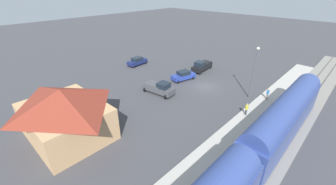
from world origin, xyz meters
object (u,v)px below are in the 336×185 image
Objects in this scene: pickup_black at (202,66)px; light_pole_near_platform at (254,67)px; pedestrian_on_platform at (247,108)px; sedan_blue at (183,75)px; pedestrian_waiting_far at (268,93)px; station_building at (65,113)px; sedan_navy at (137,61)px; pickup_charcoal at (159,88)px.

light_pole_near_platform reaches higher than pickup_black.
pedestrian_on_platform is 17.49m from pickup_black.
sedan_blue is (-0.31, 6.27, -0.15)m from pickup_black.
pedestrian_waiting_far is 0.31× the size of pickup_black.
pickup_black is 6.28m from sedan_blue.
pickup_black is 13.64m from light_pole_near_platform.
station_building is 1.86× the size of pickup_black.
sedan_navy is (12.60, 0.67, 0.00)m from sedan_blue.
station_building is 6.06× the size of pedestrian_on_platform.
light_pole_near_platform is (-11.24, -8.73, 4.01)m from pickup_charcoal.
station_building is at bearing 53.48° from pedestrian_on_platform.
pickup_black is (14.28, -10.10, -0.25)m from pedestrian_on_platform.
pickup_black is 0.69× the size of light_pole_near_platform.
pedestrian_on_platform reaches higher than sedan_blue.
pickup_black is (14.65, -3.75, -0.25)m from pedestrian_waiting_far.
light_pole_near_platform is at bearing -142.17° from pickup_charcoal.
light_pole_near_platform is (2.42, 0.77, 3.76)m from pedestrian_waiting_far.
pedestrian_waiting_far is at bearing -173.25° from sedan_navy.
pickup_charcoal is at bearing 94.26° from pickup_black.
light_pole_near_platform reaches higher than pedestrian_on_platform.
sedan_navy is (13.31, -21.05, -2.26)m from station_building.
pedestrian_waiting_far is 15.13m from pickup_black.
station_building is 1.29× the size of light_pole_near_platform.
sedan_navy is at bearing -57.68° from station_building.
sedan_blue is at bearing -15.33° from pedestrian_on_platform.
station_building is at bearing 64.48° from light_pole_near_platform.
pickup_black reaches higher than pedestrian_on_platform.
station_building reaches higher than pickup_black.
pedestrian_on_platform is 0.31× the size of pickup_black.
pedestrian_on_platform is 7.02m from light_pole_near_platform.
pedestrian_on_platform is 1.00× the size of pedestrian_waiting_far.
pickup_charcoal is (0.04, -14.73, -2.11)m from station_building.
sedan_blue is at bearing -176.94° from sedan_navy.
pedestrian_on_platform and pedestrian_waiting_far have the same top height.
light_pole_near_platform is (-24.51, -2.41, 4.16)m from sedan_navy.
sedan_blue is at bearing 8.30° from light_pole_near_platform.
pickup_charcoal reaches higher than sedan_navy.
station_building is 27.86m from pedestrian_waiting_far.
station_building is 1.85× the size of pickup_charcoal.
station_building is 6.06× the size of pedestrian_waiting_far.
pedestrian_on_platform is 0.37× the size of sedan_navy.
station_building is 21.85m from sedan_blue.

